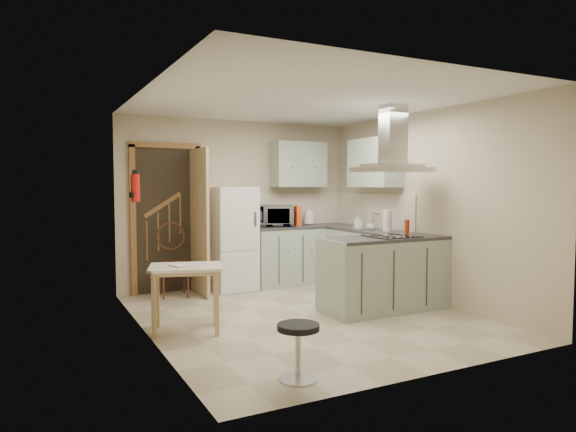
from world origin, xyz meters
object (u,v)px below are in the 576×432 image
peninsula (385,273)px  microwave (274,216)px  extractor_hood (393,170)px  drop_leaf_table (186,299)px  fridge (233,239)px  bentwood_chair (174,263)px  stool (298,352)px

peninsula → microwave: size_ratio=2.69×
extractor_hood → drop_leaf_table: (-2.53, 0.20, -1.37)m
fridge → drop_leaf_table: 2.19m
microwave → bentwood_chair: bearing=-153.0°
fridge → stool: fridge is taller
drop_leaf_table → bentwood_chair: 1.75m
peninsula → drop_leaf_table: 2.44m
drop_leaf_table → bentwood_chair: size_ratio=0.81×
stool → bentwood_chair: bearing=91.7°
bentwood_chair → stool: bentwood_chair is taller
drop_leaf_table → stool: bearing=-59.1°
extractor_hood → bentwood_chair: 3.19m
fridge → extractor_hood: bearing=-56.2°
stool → microwave: bearing=67.3°
peninsula → microwave: (-0.53, 2.06, 0.61)m
extractor_hood → microwave: 2.25m
fridge → microwave: (0.70, 0.08, 0.31)m
bentwood_chair → microwave: (1.59, 0.15, 0.60)m
stool → microwave: size_ratio=0.78×
extractor_hood → stool: bearing=-144.5°
peninsula → extractor_hood: 1.27m
peninsula → microwave: 2.21m
fridge → extractor_hood: extractor_hood is taller
bentwood_chair → microwave: bearing=11.4°
extractor_hood → peninsula: bearing=180.0°
peninsula → drop_leaf_table: peninsula is taller
stool → microwave: 3.96m
drop_leaf_table → extractor_hood: bearing=12.7°
fridge → stool: (-0.79, -3.49, -0.52)m
extractor_hood → fridge: bearing=123.8°
stool → extractor_hood: bearing=35.5°
peninsula → stool: size_ratio=3.43×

